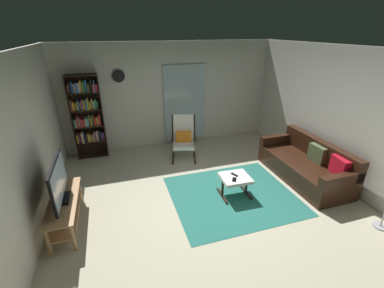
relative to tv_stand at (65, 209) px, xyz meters
The scene contains 15 objects.
ground_plane 2.38m from the tv_stand, ahead, with size 7.02×7.02×0.00m, color #BCB69A.
wall_back 3.75m from the tv_stand, 49.35° to the left, with size 5.60×0.06×2.60m, color silver.
wall_left 1.06m from the tv_stand, 155.50° to the right, with size 0.06×6.00×2.60m, color silver.
wall_right 5.15m from the tv_stand, ahead, with size 0.06×6.00×2.60m, color silver.
glass_door_panel 3.88m from the tv_stand, 44.58° to the left, with size 1.10×0.01×2.00m, color silver.
area_rug 2.86m from the tv_stand, ahead, with size 2.24×1.97×0.01m, color #286F63.
tv_stand is the anchor object (origin of this frame).
television 0.48m from the tv_stand, 82.98° to the left, with size 0.20×1.03×0.66m.
bookshelf_near_tv 2.63m from the tv_stand, 82.88° to the left, with size 0.69×0.30×1.95m.
leather_sofa 4.55m from the tv_stand, ahead, with size 0.87×1.99×0.80m.
lounge_armchair 3.01m from the tv_stand, 36.24° to the left, with size 0.71×0.78×1.02m.
ottoman 2.88m from the tv_stand, ahead, with size 0.54×0.50×0.40m.
tv_remote 2.88m from the tv_stand, ahead, with size 0.04×0.14×0.02m, color black.
cell_phone 2.82m from the tv_stand, ahead, with size 0.07×0.14×0.01m, color black.
wall_clock 3.28m from the tv_stand, 67.27° to the left, with size 0.29×0.03×0.29m.
Camera 1 is at (-1.46, -3.53, 2.87)m, focal length 24.23 mm.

